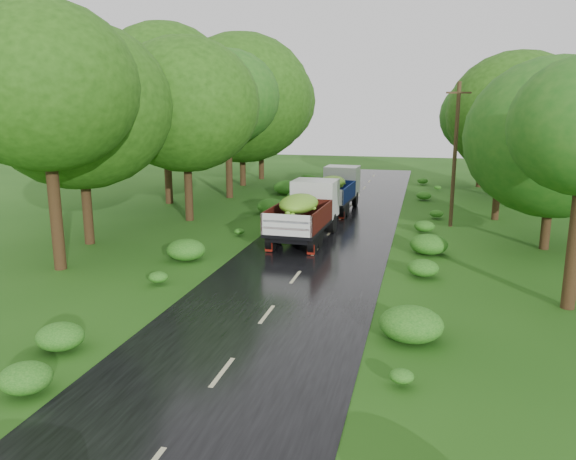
% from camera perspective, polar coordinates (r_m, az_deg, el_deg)
% --- Properties ---
extents(ground, '(120.00, 120.00, 0.00)m').
position_cam_1_polar(ground, '(14.34, -6.69, -14.21)').
color(ground, '#18410E').
rests_on(ground, ground).
extents(road, '(6.50, 80.00, 0.02)m').
position_cam_1_polar(road, '(18.71, -1.33, -7.51)').
color(road, black).
rests_on(road, ground).
extents(road_lines, '(0.12, 69.60, 0.00)m').
position_cam_1_polar(road_lines, '(19.61, -0.56, -6.50)').
color(road_lines, '#BFB78C').
rests_on(road_lines, road).
extents(truck_near, '(2.48, 6.43, 2.67)m').
position_cam_1_polar(truck_near, '(27.18, 1.84, 2.16)').
color(truck_near, black).
rests_on(truck_near, ground).
extents(truck_far, '(2.43, 6.17, 2.55)m').
position_cam_1_polar(truck_far, '(34.91, 4.92, 4.35)').
color(truck_far, black).
rests_on(truck_far, ground).
extents(utility_pole, '(1.29, 0.54, 7.61)m').
position_cam_1_polar(utility_pole, '(31.06, 16.60, 7.45)').
color(utility_pole, '#382616').
rests_on(utility_pole, ground).
extents(trees_left, '(7.67, 32.71, 9.57)m').
position_cam_1_polar(trees_left, '(37.55, -9.02, 13.04)').
color(trees_left, black).
rests_on(trees_left, ground).
extents(trees_right, '(5.60, 31.39, 7.74)m').
position_cam_1_polar(trees_right, '(35.66, 22.38, 10.02)').
color(trees_right, black).
rests_on(trees_right, ground).
extents(shrubs, '(11.90, 44.00, 0.70)m').
position_cam_1_polar(shrubs, '(27.05, 3.63, -0.42)').
color(shrubs, '#175915').
rests_on(shrubs, ground).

